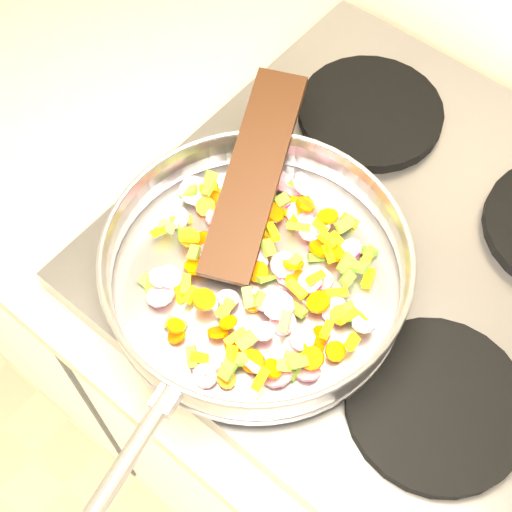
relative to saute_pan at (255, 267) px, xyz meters
The scene contains 7 objects.
cooktop 0.19m from the saute_pan, 58.71° to the left, with size 0.60×0.60×0.04m, color #939399.
grate_fl 0.06m from the saute_pan, 164.61° to the left, with size 0.19×0.19×0.02m, color black.
grate_fr 0.24m from the saute_pan, ahead, with size 0.19×0.19×0.02m, color black.
grate_bl 0.30m from the saute_pan, 99.13° to the left, with size 0.19×0.19×0.02m, color black.
saute_pan is the anchor object (origin of this frame).
vegetable_heap 0.02m from the saute_pan, 72.42° to the left, with size 0.29×0.28×0.04m.
wooden_spatula 0.11m from the saute_pan, 130.18° to the left, with size 0.26×0.06×0.01m, color black.
Camera 1 is at (-0.55, 1.22, 1.66)m, focal length 50.00 mm.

